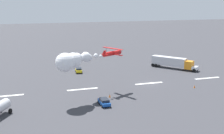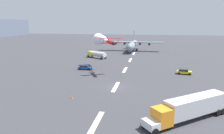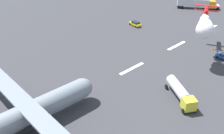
{
  "view_description": "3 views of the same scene",
  "coord_description": "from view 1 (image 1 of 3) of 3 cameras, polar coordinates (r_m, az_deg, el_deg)",
  "views": [
    {
      "loc": [
        33.55,
        73.29,
        22.69
      ],
      "look_at": [
        11.72,
        3.48,
        6.13
      ],
      "focal_mm": 48.55,
      "sensor_mm": 36.0,
      "label": 1
    },
    {
      "loc": [
        -47.0,
        -7.77,
        15.25
      ],
      "look_at": [
        8.63,
        2.51,
        2.97
      ],
      "focal_mm": 32.94,
      "sensor_mm": 36.0,
      "label": 2
    },
    {
      "loc": [
        79.0,
        37.21,
        32.91
      ],
      "look_at": [
        43.71,
        0.0,
        3.06
      ],
      "focal_mm": 43.16,
      "sensor_mm": 36.0,
      "label": 3
    }
  ],
  "objects": [
    {
      "name": "runway_stripe_6",
      "position": [
        76.8,
        -19.28,
        -5.17
      ],
      "size": [
        8.0,
        0.9,
        0.01
      ],
      "primitive_type": "cube",
      "color": "white",
      "rests_on": "ground"
    },
    {
      "name": "semi_truck_orange",
      "position": [
        102.22,
        11.38,
        0.9
      ],
      "size": [
        11.89,
        14.03,
        3.7
      ],
      "color": "silver",
      "rests_on": "ground"
    },
    {
      "name": "airport_staff_sedan",
      "position": [
        66.25,
        -1.48,
        -6.53
      ],
      "size": [
        2.08,
        4.29,
        1.52
      ],
      "color": "#194CA5",
      "rests_on": "ground"
    },
    {
      "name": "runway_stripe_5",
      "position": [
        78.17,
        -5.56,
        -4.18
      ],
      "size": [
        8.0,
        0.9,
        0.01
      ],
      "primitive_type": "cube",
      "color": "white",
      "rests_on": "ground"
    },
    {
      "name": "followme_car_yellow",
      "position": [
        95.68,
        -6.29,
        -0.54
      ],
      "size": [
        2.49,
        4.46,
        1.52
      ],
      "color": "yellow",
      "rests_on": "ground"
    },
    {
      "name": "runway_stripe_3",
      "position": [
        92.73,
        17.49,
        -2.01
      ],
      "size": [
        8.0,
        0.9,
        0.01
      ],
      "primitive_type": "cube",
      "color": "white",
      "rests_on": "ground"
    },
    {
      "name": "traffic_cone_near",
      "position": [
        81.66,
        15.27,
        -3.57
      ],
      "size": [
        0.44,
        0.44,
        0.75
      ],
      "primitive_type": "cone",
      "color": "orange",
      "rests_on": "ground"
    },
    {
      "name": "stunt_biplane_red",
      "position": [
        66.57,
        -7.13,
        1.26
      ],
      "size": [
        17.98,
        12.04,
        4.13
      ],
      "color": "red"
    },
    {
      "name": "traffic_cone_far",
      "position": [
        71.47,
        -0.42,
        -5.44
      ],
      "size": [
        0.44,
        0.44,
        0.75
      ],
      "primitive_type": "cone",
      "color": "orange",
      "rests_on": "ground"
    },
    {
      "name": "runway_stripe_4",
      "position": [
        83.73,
        6.97,
        -3.06
      ],
      "size": [
        8.0,
        0.9,
        0.01
      ],
      "primitive_type": "cube",
      "color": "white",
      "rests_on": "ground"
    },
    {
      "name": "ground_plane",
      "position": [
        83.74,
        6.97,
        -3.06
      ],
      "size": [
        440.0,
        440.0,
        0.0
      ],
      "primitive_type": "plane",
      "color": "#38383D",
      "rests_on": "ground"
    }
  ]
}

